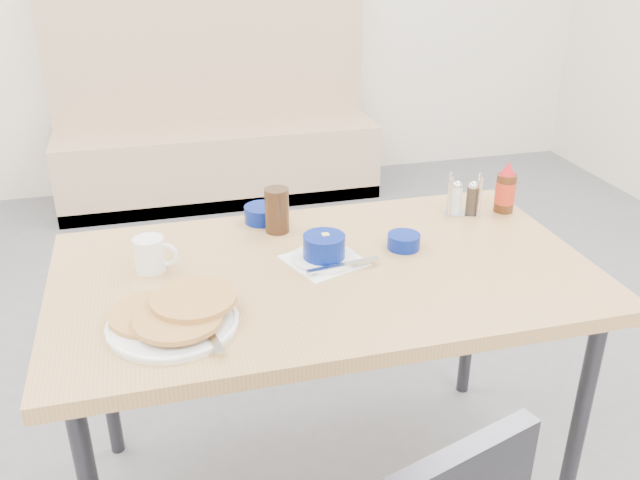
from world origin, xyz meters
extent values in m
cube|color=tan|center=(0.00, 2.72, 0.23)|extent=(1.90, 0.55, 0.45)
cube|color=tan|center=(0.00, 2.94, 0.72)|extent=(1.90, 0.12, 1.00)
cube|color=#2D2D33|center=(0.00, 2.72, 0.04)|extent=(1.90, 0.55, 0.08)
cube|color=tan|center=(0.00, 0.25, 0.74)|extent=(1.40, 0.80, 0.04)
cylinder|color=#2D2D33|center=(0.62, -0.07, 0.36)|extent=(0.04, 0.04, 0.72)
cylinder|color=#2D2D33|center=(-0.62, 0.57, 0.36)|extent=(0.04, 0.04, 0.72)
cylinder|color=#2D2D33|center=(0.62, 0.57, 0.36)|extent=(0.04, 0.04, 0.72)
cylinder|color=white|center=(-0.40, 0.07, 0.77)|extent=(0.29, 0.29, 0.01)
cylinder|color=tan|center=(-0.45, 0.10, 0.78)|extent=(0.20, 0.20, 0.01)
cylinder|color=tan|center=(-0.39, 0.04, 0.79)|extent=(0.20, 0.20, 0.01)
cylinder|color=tan|center=(-0.35, 0.10, 0.81)|extent=(0.20, 0.20, 0.01)
cube|color=silver|center=(-0.33, -0.02, 0.78)|extent=(0.04, 0.13, 0.01)
cylinder|color=white|center=(-0.44, 0.36, 0.81)|extent=(0.08, 0.08, 0.09)
cylinder|color=black|center=(-0.44, 0.36, 0.85)|extent=(0.07, 0.07, 0.00)
torus|color=white|center=(-0.40, 0.34, 0.81)|extent=(0.07, 0.04, 0.07)
cube|color=white|center=(0.01, 0.29, 0.76)|extent=(0.24, 0.24, 0.00)
cylinder|color=white|center=(0.01, 0.29, 0.77)|extent=(0.17, 0.17, 0.01)
cylinder|color=navy|center=(0.01, 0.29, 0.80)|extent=(0.11, 0.11, 0.06)
cylinder|color=white|center=(0.01, 0.29, 0.83)|extent=(0.10, 0.10, 0.01)
cube|color=#F4DB60|center=(0.01, 0.29, 0.83)|extent=(0.02, 0.02, 0.01)
cube|color=silver|center=(0.04, 0.23, 0.78)|extent=(0.21, 0.05, 0.01)
cylinder|color=navy|center=(-0.10, 0.59, 0.78)|extent=(0.11, 0.11, 0.05)
cylinder|color=navy|center=(0.24, 0.31, 0.78)|extent=(0.09, 0.09, 0.04)
cylinder|color=#341F10|center=(-0.07, 0.51, 0.83)|extent=(0.09, 0.09, 0.13)
cube|color=silver|center=(0.51, 0.49, 0.76)|extent=(0.12, 0.09, 0.00)
cylinder|color=silver|center=(0.46, 0.48, 0.83)|extent=(0.01, 0.01, 0.12)
cylinder|color=silver|center=(0.54, 0.45, 0.83)|extent=(0.01, 0.01, 0.12)
cylinder|color=silver|center=(0.47, 0.52, 0.83)|extent=(0.01, 0.01, 0.12)
cylinder|color=silver|center=(0.56, 0.50, 0.83)|extent=(0.01, 0.01, 0.12)
cylinder|color=silver|center=(0.48, 0.50, 0.81)|extent=(0.04, 0.04, 0.08)
cylinder|color=#3F3326|center=(0.53, 0.48, 0.81)|extent=(0.04, 0.04, 0.08)
cylinder|color=#47230F|center=(0.64, 0.48, 0.82)|extent=(0.06, 0.06, 0.12)
cylinder|color=#CF4618|center=(0.64, 0.48, 0.82)|extent=(0.06, 0.06, 0.07)
cone|color=red|center=(0.64, 0.48, 0.90)|extent=(0.05, 0.05, 0.04)
cube|color=#EA6E4E|center=(-0.47, 0.17, 0.76)|extent=(0.04, 0.02, 0.00)
camera|label=1|loc=(-0.41, -1.26, 1.60)|focal=38.00mm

